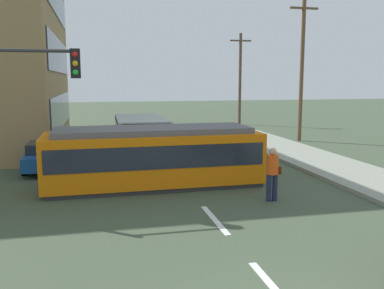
{
  "coord_description": "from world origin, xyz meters",
  "views": [
    {
      "loc": [
        -3.03,
        -4.48,
        3.71
      ],
      "look_at": [
        0.23,
        9.73,
        1.48
      ],
      "focal_mm": 39.45,
      "sensor_mm": 36.0,
      "label": 1
    }
  ],
  "objects_px": {
    "parked_sedan_mid": "(51,154)",
    "utility_pole_far": "(240,77)",
    "streetcar_tram": "(153,156)",
    "city_bus": "(141,132)",
    "pedestrian_crossing": "(273,171)",
    "traffic_light_mast": "(23,94)",
    "parked_sedan_far": "(45,137)",
    "utility_pole_mid": "(302,68)"
  },
  "relations": [
    {
      "from": "streetcar_tram",
      "to": "city_bus",
      "type": "relative_size",
      "value": 1.45
    },
    {
      "from": "streetcar_tram",
      "to": "utility_pole_mid",
      "type": "bearing_deg",
      "value": 41.48
    },
    {
      "from": "city_bus",
      "to": "utility_pole_far",
      "type": "xyz_separation_m",
      "value": [
        9.5,
        11.77,
        2.9
      ]
    },
    {
      "from": "city_bus",
      "to": "utility_pole_mid",
      "type": "distance_m",
      "value": 10.7
    },
    {
      "from": "city_bus",
      "to": "parked_sedan_mid",
      "type": "height_order",
      "value": "city_bus"
    },
    {
      "from": "streetcar_tram",
      "to": "traffic_light_mast",
      "type": "relative_size",
      "value": 1.59
    },
    {
      "from": "parked_sedan_mid",
      "to": "traffic_light_mast",
      "type": "relative_size",
      "value": 0.93
    },
    {
      "from": "pedestrian_crossing",
      "to": "traffic_light_mast",
      "type": "height_order",
      "value": "traffic_light_mast"
    },
    {
      "from": "streetcar_tram",
      "to": "utility_pole_far",
      "type": "bearing_deg",
      "value": 62.57
    },
    {
      "from": "pedestrian_crossing",
      "to": "parked_sedan_far",
      "type": "xyz_separation_m",
      "value": [
        -8.0,
        12.24,
        -0.32
      ]
    },
    {
      "from": "streetcar_tram",
      "to": "parked_sedan_far",
      "type": "relative_size",
      "value": 1.81
    },
    {
      "from": "utility_pole_far",
      "to": "parked_sedan_mid",
      "type": "bearing_deg",
      "value": -132.41
    },
    {
      "from": "utility_pole_far",
      "to": "city_bus",
      "type": "bearing_deg",
      "value": -128.92
    },
    {
      "from": "city_bus",
      "to": "parked_sedan_far",
      "type": "xyz_separation_m",
      "value": [
        -5.04,
        2.29,
        -0.41
      ]
    },
    {
      "from": "city_bus",
      "to": "utility_pole_mid",
      "type": "bearing_deg",
      "value": 10.86
    },
    {
      "from": "traffic_light_mast",
      "to": "utility_pole_far",
      "type": "xyz_separation_m",
      "value": [
        13.77,
        20.77,
        0.6
      ]
    },
    {
      "from": "traffic_light_mast",
      "to": "city_bus",
      "type": "bearing_deg",
      "value": 64.63
    },
    {
      "from": "parked_sedan_far",
      "to": "city_bus",
      "type": "bearing_deg",
      "value": -24.43
    },
    {
      "from": "parked_sedan_mid",
      "to": "utility_pole_far",
      "type": "relative_size",
      "value": 0.59
    },
    {
      "from": "streetcar_tram",
      "to": "traffic_light_mast",
      "type": "distance_m",
      "value": 4.88
    },
    {
      "from": "pedestrian_crossing",
      "to": "parked_sedan_mid",
      "type": "distance_m",
      "value": 9.84
    },
    {
      "from": "parked_sedan_mid",
      "to": "traffic_light_mast",
      "type": "distance_m",
      "value": 6.37
    },
    {
      "from": "city_bus",
      "to": "utility_pole_mid",
      "type": "height_order",
      "value": "utility_pole_mid"
    },
    {
      "from": "streetcar_tram",
      "to": "traffic_light_mast",
      "type": "xyz_separation_m",
      "value": [
        -3.93,
        -1.81,
        2.26
      ]
    },
    {
      "from": "traffic_light_mast",
      "to": "parked_sedan_mid",
      "type": "bearing_deg",
      "value": 89.34
    },
    {
      "from": "city_bus",
      "to": "parked_sedan_mid",
      "type": "bearing_deg",
      "value": -142.42
    },
    {
      "from": "parked_sedan_mid",
      "to": "streetcar_tram",
      "type": "bearing_deg",
      "value": -45.74
    },
    {
      "from": "parked_sedan_mid",
      "to": "traffic_light_mast",
      "type": "height_order",
      "value": "traffic_light_mast"
    },
    {
      "from": "parked_sedan_mid",
      "to": "parked_sedan_far",
      "type": "bearing_deg",
      "value": 98.59
    },
    {
      "from": "streetcar_tram",
      "to": "utility_pole_far",
      "type": "xyz_separation_m",
      "value": [
        9.84,
        18.96,
        2.85
      ]
    },
    {
      "from": "pedestrian_crossing",
      "to": "traffic_light_mast",
      "type": "xyz_separation_m",
      "value": [
        -7.24,
        0.96,
        2.39
      ]
    },
    {
      "from": "city_bus",
      "to": "pedestrian_crossing",
      "type": "xyz_separation_m",
      "value": [
        2.97,
        -9.96,
        -0.09
      ]
    },
    {
      "from": "parked_sedan_far",
      "to": "utility_pole_mid",
      "type": "distance_m",
      "value": 15.48
    },
    {
      "from": "utility_pole_mid",
      "to": "utility_pole_far",
      "type": "xyz_separation_m",
      "value": [
        -0.45,
        9.86,
        -0.51
      ]
    },
    {
      "from": "parked_sedan_mid",
      "to": "city_bus",
      "type": "bearing_deg",
      "value": 37.58
    },
    {
      "from": "utility_pole_far",
      "to": "parked_sedan_far",
      "type": "bearing_deg",
      "value": -146.89
    },
    {
      "from": "pedestrian_crossing",
      "to": "utility_pole_far",
      "type": "xyz_separation_m",
      "value": [
        6.53,
        21.73,
        2.99
      ]
    },
    {
      "from": "pedestrian_crossing",
      "to": "parked_sedan_mid",
      "type": "height_order",
      "value": "pedestrian_crossing"
    },
    {
      "from": "city_bus",
      "to": "parked_sedan_far",
      "type": "bearing_deg",
      "value": 155.57
    },
    {
      "from": "city_bus",
      "to": "pedestrian_crossing",
      "type": "bearing_deg",
      "value": -73.4
    },
    {
      "from": "parked_sedan_mid",
      "to": "parked_sedan_far",
      "type": "distance_m",
      "value": 5.58
    },
    {
      "from": "streetcar_tram",
      "to": "utility_pole_far",
      "type": "height_order",
      "value": "utility_pole_far"
    }
  ]
}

